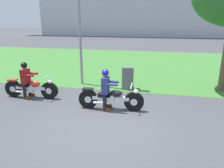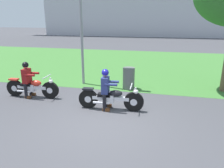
% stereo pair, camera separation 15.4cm
% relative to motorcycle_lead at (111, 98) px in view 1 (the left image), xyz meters
% --- Properties ---
extents(ground, '(120.00, 120.00, 0.00)m').
position_rel_motorcycle_lead_xyz_m(ground, '(-0.02, -1.11, -0.40)').
color(ground, '#424247').
extents(grass_verge, '(60.00, 12.00, 0.01)m').
position_rel_motorcycle_lead_xyz_m(grass_verge, '(-0.02, 7.94, -0.40)').
color(grass_verge, '#3D7533').
rests_on(grass_verge, ground).
extents(motorcycle_lead, '(2.24, 0.66, 0.89)m').
position_rel_motorcycle_lead_xyz_m(motorcycle_lead, '(0.00, 0.00, 0.00)').
color(motorcycle_lead, black).
rests_on(motorcycle_lead, ground).
extents(rider_lead, '(0.56, 0.48, 1.41)m').
position_rel_motorcycle_lead_xyz_m(rider_lead, '(-0.17, -0.01, 0.42)').
color(rider_lead, black).
rests_on(rider_lead, ground).
extents(motorcycle_follow, '(2.17, 0.66, 0.89)m').
position_rel_motorcycle_lead_xyz_m(motorcycle_follow, '(-3.29, 0.46, -0.00)').
color(motorcycle_follow, black).
rests_on(motorcycle_follow, ground).
extents(rider_follow, '(0.56, 0.48, 1.41)m').
position_rel_motorcycle_lead_xyz_m(rider_follow, '(-3.45, 0.45, 0.42)').
color(rider_follow, black).
rests_on(rider_follow, ground).
extents(trash_can, '(0.52, 0.52, 0.95)m').
position_rel_motorcycle_lead_xyz_m(trash_can, '(0.23, 2.41, 0.07)').
color(trash_can, '#595E5B').
rests_on(trash_can, ground).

